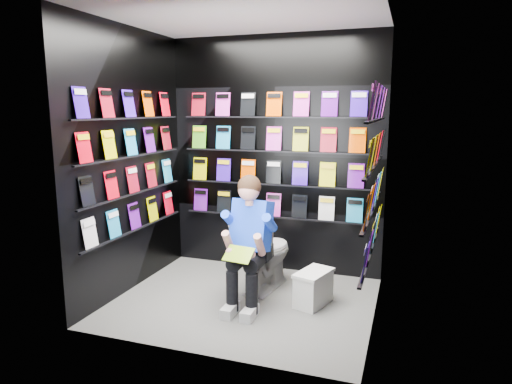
% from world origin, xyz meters
% --- Properties ---
extents(floor, '(2.40, 2.40, 0.00)m').
position_xyz_m(floor, '(0.00, 0.00, 0.00)').
color(floor, '#5D5D5B').
rests_on(floor, ground).
extents(ceiling, '(2.40, 2.40, 0.00)m').
position_xyz_m(ceiling, '(0.00, 0.00, 2.60)').
color(ceiling, white).
rests_on(ceiling, floor).
extents(wall_back, '(2.40, 0.04, 2.60)m').
position_xyz_m(wall_back, '(0.00, 1.00, 1.30)').
color(wall_back, black).
rests_on(wall_back, floor).
extents(wall_front, '(2.40, 0.04, 2.60)m').
position_xyz_m(wall_front, '(0.00, -1.00, 1.30)').
color(wall_front, black).
rests_on(wall_front, floor).
extents(wall_left, '(0.04, 2.00, 2.60)m').
position_xyz_m(wall_left, '(-1.20, 0.00, 1.30)').
color(wall_left, black).
rests_on(wall_left, floor).
extents(wall_right, '(0.04, 2.00, 2.60)m').
position_xyz_m(wall_right, '(1.20, 0.00, 1.30)').
color(wall_right, black).
rests_on(wall_right, floor).
extents(comics_back, '(2.10, 0.06, 1.37)m').
position_xyz_m(comics_back, '(0.00, 0.97, 1.31)').
color(comics_back, '#F14F00').
rests_on(comics_back, wall_back).
extents(comics_left, '(0.06, 1.70, 1.37)m').
position_xyz_m(comics_left, '(-1.17, 0.00, 1.31)').
color(comics_left, '#F14F00').
rests_on(comics_left, wall_left).
extents(comics_right, '(0.06, 1.70, 1.37)m').
position_xyz_m(comics_right, '(1.17, 0.00, 1.31)').
color(comics_right, '#F14F00').
rests_on(comics_right, wall_right).
extents(toilet, '(0.52, 0.80, 0.73)m').
position_xyz_m(toilet, '(0.08, 0.40, 0.37)').
color(toilet, white).
rests_on(toilet, floor).
extents(longbox, '(0.32, 0.44, 0.30)m').
position_xyz_m(longbox, '(0.64, 0.15, 0.15)').
color(longbox, silver).
rests_on(longbox, floor).
extents(longbox_lid, '(0.35, 0.47, 0.03)m').
position_xyz_m(longbox_lid, '(0.64, 0.15, 0.31)').
color(longbox_lid, silver).
rests_on(longbox_lid, longbox).
extents(reader, '(0.58, 0.76, 1.29)m').
position_xyz_m(reader, '(0.08, 0.02, 0.74)').
color(reader, blue).
rests_on(reader, toilet).
extents(held_comic, '(0.27, 0.18, 0.11)m').
position_xyz_m(held_comic, '(0.08, -0.33, 0.58)').
color(held_comic, '#169315').
rests_on(held_comic, reader).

